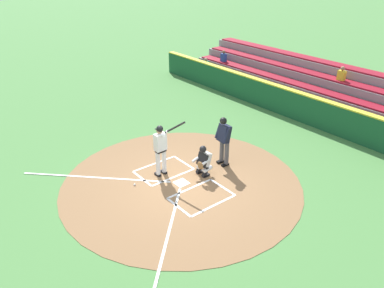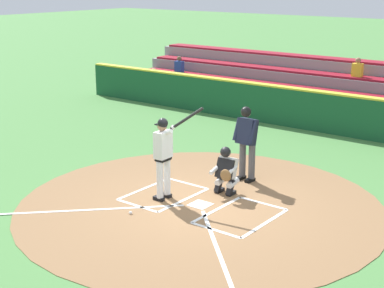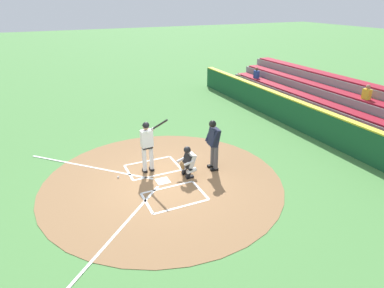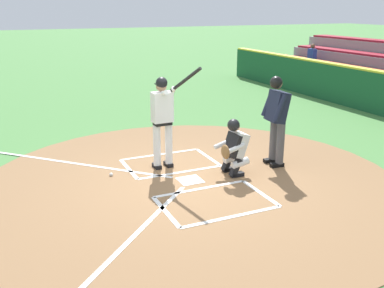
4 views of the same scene
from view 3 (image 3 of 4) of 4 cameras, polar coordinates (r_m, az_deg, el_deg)
name	(u,v)px [view 3 (image 3 of 4)]	position (r m, az deg, el deg)	size (l,w,h in m)	color
ground_plane	(163,181)	(11.30, -5.04, -6.40)	(120.00, 120.00, 0.00)	#4C8442
dirt_circle	(163,181)	(11.30, -5.04, -6.37)	(8.00, 8.00, 0.01)	olive
home_plate_and_chalk	(138,187)	(11.08, -9.35, -7.24)	(7.93, 4.91, 0.01)	white
batter	(147,143)	(11.47, -7.67, 0.12)	(0.91, 0.74, 2.13)	white
catcher	(188,161)	(11.28, -0.71, -2.96)	(0.59, 0.60, 1.13)	black
plate_umpire	(214,142)	(11.59, 3.73, 0.43)	(0.60, 0.44, 1.86)	#4C4C51
baseball	(118,177)	(11.71, -12.56, -5.58)	(0.07, 0.07, 0.07)	white
backstop_wall	(332,129)	(14.99, 22.88, 2.34)	(22.00, 0.36, 1.31)	#19512D
bleacher_stand	(377,119)	(17.00, 29.18, 3.78)	(20.00, 3.40, 2.55)	gray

